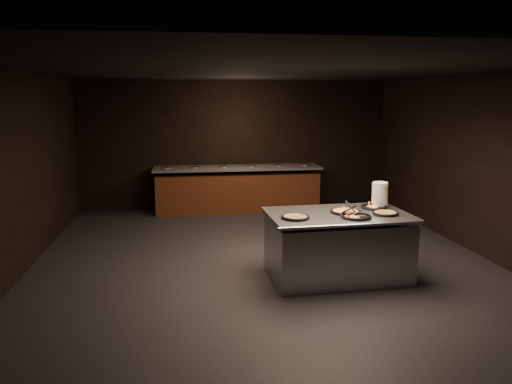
{
  "coord_description": "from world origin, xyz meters",
  "views": [
    {
      "loc": [
        -1.19,
        -7.36,
        2.47
      ],
      "look_at": [
        -0.06,
        0.3,
        1.03
      ],
      "focal_mm": 35.0,
      "sensor_mm": 36.0,
      "label": 1
    }
  ],
  "objects_px": {
    "plate_stack": "(380,195)",
    "pan_veggie_whole": "(295,217)",
    "serving_counter": "(337,247)",
    "pan_cheese_whole": "(346,211)"
  },
  "relations": [
    {
      "from": "serving_counter",
      "to": "pan_veggie_whole",
      "type": "relative_size",
      "value": 5.24
    },
    {
      "from": "plate_stack",
      "to": "pan_veggie_whole",
      "type": "bearing_deg",
      "value": -157.88
    },
    {
      "from": "plate_stack",
      "to": "pan_veggie_whole",
      "type": "height_order",
      "value": "plate_stack"
    },
    {
      "from": "serving_counter",
      "to": "pan_veggie_whole",
      "type": "xyz_separation_m",
      "value": [
        -0.65,
        -0.21,
        0.5
      ]
    },
    {
      "from": "serving_counter",
      "to": "plate_stack",
      "type": "relative_size",
      "value": 5.62
    },
    {
      "from": "plate_stack",
      "to": "pan_veggie_whole",
      "type": "xyz_separation_m",
      "value": [
        -1.39,
        -0.57,
        -0.16
      ]
    },
    {
      "from": "plate_stack",
      "to": "pan_veggie_whole",
      "type": "relative_size",
      "value": 0.93
    },
    {
      "from": "serving_counter",
      "to": "pan_cheese_whole",
      "type": "relative_size",
      "value": 4.71
    },
    {
      "from": "pan_veggie_whole",
      "to": "pan_cheese_whole",
      "type": "relative_size",
      "value": 0.9
    },
    {
      "from": "serving_counter",
      "to": "plate_stack",
      "type": "distance_m",
      "value": 1.05
    }
  ]
}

